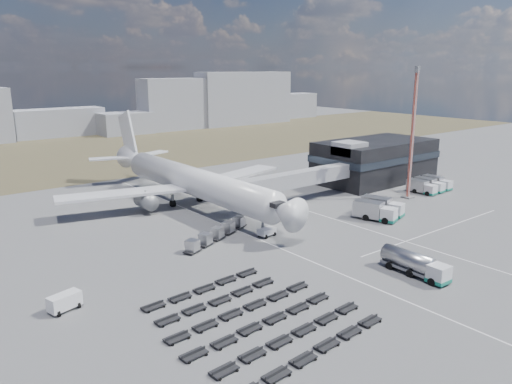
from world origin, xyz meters
TOP-DOWN VIEW (x-y plane):
  - ground at (0.00, 0.00)m, footprint 420.00×420.00m
  - grass_strip at (0.00, 110.00)m, footprint 420.00×90.00m
  - lane_markings at (9.77, 3.00)m, footprint 47.12×110.00m
  - terminal at (47.77, 23.96)m, footprint 30.40×16.40m
  - jet_bridge at (15.90, 20.42)m, footprint 30.30×3.80m
  - airliner at (0.00, 32.38)m, footprint 51.59×64.53m
  - skyline at (17.32, 151.18)m, footprint 302.01×25.89m
  - fuel_tanker at (5.54, -16.78)m, footprint 2.76×9.92m
  - pushback_tug at (0.04, 8.00)m, footprint 3.17×2.04m
  - utility_van at (-35.05, 2.31)m, footprint 4.06×2.61m
  - catering_truck at (7.89, 40.04)m, footprint 3.43×6.20m
  - service_trucks_near at (23.29, 3.21)m, footprint 8.62×9.48m
  - service_trucks_far at (49.12, 9.16)m, footprint 9.16×7.09m
  - uld_row at (-7.34, 11.80)m, footprint 15.93×7.99m
  - baggage_dollies at (-19.38, -13.16)m, footprint 22.69×21.81m
  - floodlight_mast at (40.08, 8.53)m, footprint 2.60×2.14m

SIDE VIEW (x-z plane):
  - ground at x=0.00m, z-range 0.00..0.00m
  - grass_strip at x=0.00m, z-range 0.00..0.01m
  - lane_markings at x=9.77m, z-range 0.00..0.01m
  - baggage_dollies at x=-19.38m, z-range 0.00..0.66m
  - pushback_tug at x=0.04m, z-range 0.00..1.38m
  - utility_van at x=-35.05m, z-range 0.00..2.05m
  - uld_row at x=-7.34m, z-range 0.18..1.99m
  - catering_truck at x=7.89m, z-range 0.03..2.72m
  - service_trucks_far at x=49.12m, z-range 0.12..2.82m
  - fuel_tanker at x=5.54m, z-range 0.00..3.18m
  - service_trucks_near at x=23.29m, z-range 0.14..3.32m
  - jet_bridge at x=15.90m, z-range 1.53..8.58m
  - terminal at x=47.77m, z-range -0.25..10.75m
  - airliner at x=0.00m, z-range -3.52..14.10m
  - skyline at x=17.32m, z-range -2.80..22.71m
  - floodlight_mast at x=40.08m, z-range 0.03..27.71m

